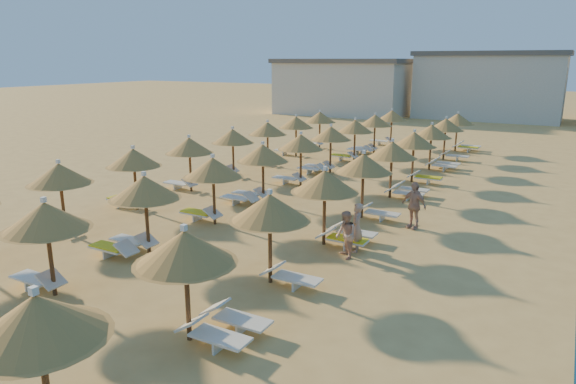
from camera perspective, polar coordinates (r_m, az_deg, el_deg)
The scene contains 9 objects.
ground at distance 17.41m, azimuth -5.77°, elevation -7.14°, with size 220.00×220.00×0.00m, color tan.
hotel_blocks at distance 60.39m, azimuth 22.92°, elevation 10.82°, with size 49.05×12.05×8.10m.
parasol_row_east at distance 21.12m, azimuth 8.38°, elevation 3.05°, with size 2.39×39.24×2.85m.
parasol_row_west at distance 23.24m, azimuth -2.81°, elevation 4.23°, with size 2.39×39.24×2.85m.
parasol_row_inland at distance 27.13m, azimuth -8.41°, elevation 5.57°, with size 2.39×28.19×2.85m.
loungers at distance 23.36m, azimuth -0.25°, elevation -0.52°, with size 12.28×38.37×0.66m.
beachgoer_b at distance 17.04m, azimuth 6.44°, elevation -4.76°, with size 0.78×0.61×1.60m, color tan.
beachgoer_a at distance 17.66m, azimuth 7.62°, elevation -3.93°, with size 0.62×0.41×1.70m, color tan.
beachgoer_c at distance 20.45m, azimuth 13.80°, elevation -1.43°, with size 1.09×0.45×1.86m, color tan.
Camera 1 is at (9.37, -13.20, 6.39)m, focal length 32.00 mm.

